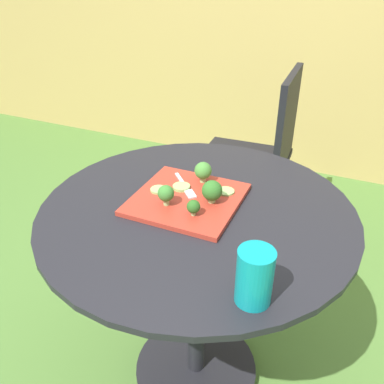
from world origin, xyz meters
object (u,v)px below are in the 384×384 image
object	(u,v)px
patio_chair	(261,148)
salad_plate	(187,199)
drinking_glass	(254,279)
fork	(186,188)

from	to	relation	value
patio_chair	salad_plate	size ratio (longest dim) A/B	3.07
patio_chair	salad_plate	distance (m)	0.92
patio_chair	drinking_glass	distance (m)	1.25
patio_chair	salad_plate	xyz separation A→B (m)	(0.01, -0.90, 0.22)
salad_plate	drinking_glass	xyz separation A→B (m)	(0.28, -0.29, 0.05)
salad_plate	fork	world-z (taller)	fork
patio_chair	fork	distance (m)	0.88
drinking_glass	fork	distance (m)	0.45
patio_chair	fork	bearing A→B (deg)	-90.88
salad_plate	drinking_glass	distance (m)	0.40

